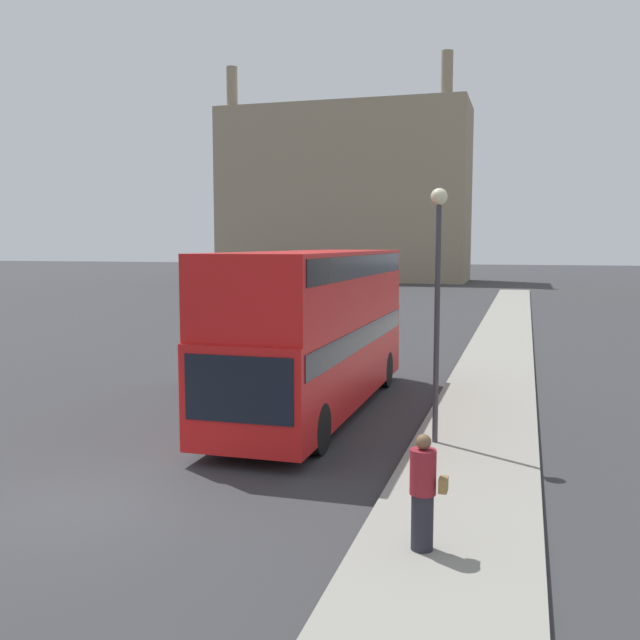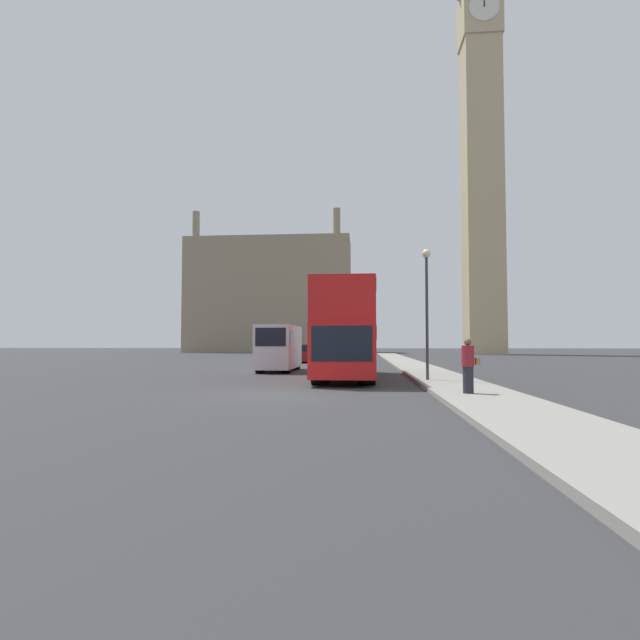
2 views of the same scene
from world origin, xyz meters
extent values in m
plane|color=#333335|center=(0.00, 0.00, 0.00)|extent=(300.00, 300.00, 0.00)
cube|color=gray|center=(6.34, 0.00, 0.07)|extent=(2.69, 120.00, 0.15)
cube|color=gray|center=(-14.40, 75.74, 10.46)|extent=(29.99, 10.87, 20.92)
cylinder|color=gray|center=(-27.14, 71.12, 23.22)|extent=(1.30, 1.30, 4.60)
cylinder|color=gray|center=(-1.65, 71.12, 23.22)|extent=(1.30, 1.30, 4.60)
cube|color=red|center=(2.00, 7.93, 1.41)|extent=(2.57, 10.81, 2.20)
cube|color=red|center=(2.00, 7.93, 3.40)|extent=(2.57, 10.59, 1.79)
cube|color=black|center=(2.00, 7.93, 2.08)|extent=(2.61, 10.38, 0.55)
cube|color=black|center=(2.00, 7.93, 3.92)|extent=(2.61, 10.16, 0.55)
cube|color=black|center=(2.00, 2.51, 1.67)|extent=(2.26, 0.03, 1.32)
cylinder|color=black|center=(1.08, 4.14, 0.56)|extent=(0.72, 1.11, 1.11)
cylinder|color=black|center=(2.93, 4.14, 0.56)|extent=(0.72, 1.11, 1.11)
cylinder|color=black|center=(1.08, 11.71, 0.56)|extent=(0.72, 1.11, 1.11)
cylinder|color=black|center=(2.93, 11.71, 0.56)|extent=(0.72, 1.11, 1.11)
cube|color=silver|center=(-2.20, 13.69, 1.46)|extent=(1.98, 5.89, 2.52)
cube|color=black|center=(-2.20, 10.73, 2.02)|extent=(1.68, 0.02, 1.01)
cube|color=black|center=(-2.20, 11.77, 2.02)|extent=(2.01, 1.06, 0.81)
cylinder|color=black|center=(-2.94, 11.69, 0.37)|extent=(0.49, 0.74, 0.74)
cylinder|color=black|center=(-1.46, 11.69, 0.37)|extent=(0.49, 0.74, 0.74)
cylinder|color=black|center=(-2.94, 15.69, 0.37)|extent=(0.49, 0.74, 0.74)
cylinder|color=black|center=(-1.46, 15.69, 0.37)|extent=(0.49, 0.74, 0.74)
cylinder|color=#23232D|center=(6.00, -0.35, 0.56)|extent=(0.32, 0.32, 0.82)
cylinder|color=maroon|center=(6.00, -0.35, 1.29)|extent=(0.37, 0.37, 0.65)
sphere|color=brown|center=(6.00, -0.35, 1.72)|extent=(0.22, 0.22, 0.22)
cube|color=olive|center=(6.29, -0.35, 1.13)|extent=(0.12, 0.24, 0.20)
cylinder|color=#38383D|center=(5.49, 5.28, 2.73)|extent=(0.12, 0.12, 5.16)
sphere|color=beige|center=(5.49, 5.28, 5.49)|extent=(0.36, 0.36, 0.36)
cube|color=maroon|center=(-2.21, 27.16, 0.56)|extent=(1.72, 4.44, 0.78)
cube|color=black|center=(-2.21, 27.28, 1.25)|extent=(1.55, 2.13, 0.60)
cylinder|color=black|center=(-2.88, 25.74, 0.33)|extent=(0.38, 0.66, 0.66)
cylinder|color=black|center=(-1.54, 25.74, 0.33)|extent=(0.38, 0.66, 0.66)
cylinder|color=black|center=(-2.88, 28.59, 0.33)|extent=(0.38, 0.66, 0.66)
cylinder|color=black|center=(-1.54, 28.59, 0.33)|extent=(0.38, 0.66, 0.66)
camera|label=1|loc=(7.31, -10.12, 4.49)|focal=40.00mm
camera|label=2|loc=(2.76, -16.01, 1.69)|focal=28.00mm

